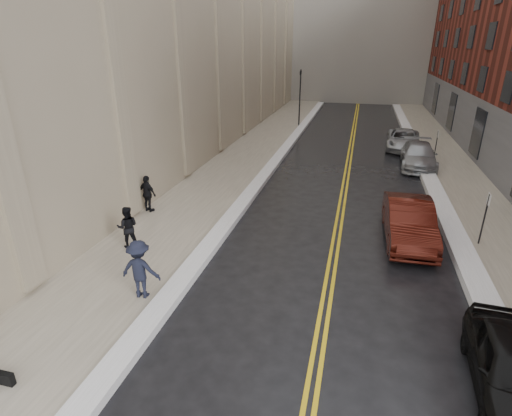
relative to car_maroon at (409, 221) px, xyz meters
The scene contains 16 objects.
ground 9.58m from the car_maroon, 123.34° to the right, with size 160.00×160.00×0.00m, color black.
sidewalk_left 12.65m from the car_maroon, 140.52° to the left, with size 4.00×64.00×0.15m, color gray.
sidewalk_right 8.89m from the car_maroon, 64.93° to the left, with size 3.00×64.00×0.15m, color gray.
lane_stripe_a 8.56m from the car_maroon, 109.65° to the left, with size 0.12×64.00×0.01m, color gold.
lane_stripe_b 8.48m from the car_maroon, 108.11° to the left, with size 0.12×64.00×0.01m, color gold.
snow_ridge_left 10.97m from the car_maroon, 132.85° to the left, with size 0.70×60.80×0.26m, color white.
snow_ridge_right 8.28m from the car_maroon, 76.65° to the left, with size 0.85×60.80×0.30m, color white.
traffic_signal 23.49m from the car_maroon, 109.61° to the left, with size 0.18×0.15×5.20m.
parking_sign_near 2.71m from the car_maroon, ahead, with size 0.06×0.35×2.23m.
parking_sign_far 12.33m from the car_maroon, 77.55° to the left, with size 0.06×0.35×2.23m.
car_maroon is the anchor object (origin of this frame).
car_silver_near 11.17m from the car_maroon, 82.00° to the left, with size 2.09×5.13×1.49m, color #939599.
car_silver_far 15.79m from the car_maroon, 86.38° to the left, with size 2.36×5.12×1.42m, color #A7AAAF.
pedestrian_a 10.97m from the car_maroon, 160.82° to the right, with size 0.80×0.62×1.64m, color black.
pedestrian_b 10.43m from the car_maroon, 142.26° to the right, with size 1.21×0.70×1.88m, color black.
pedestrian_c 11.36m from the car_maroon, behind, with size 1.01×0.42×1.72m, color black.
Camera 1 is at (2.98, -7.57, 7.37)m, focal length 28.00 mm.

